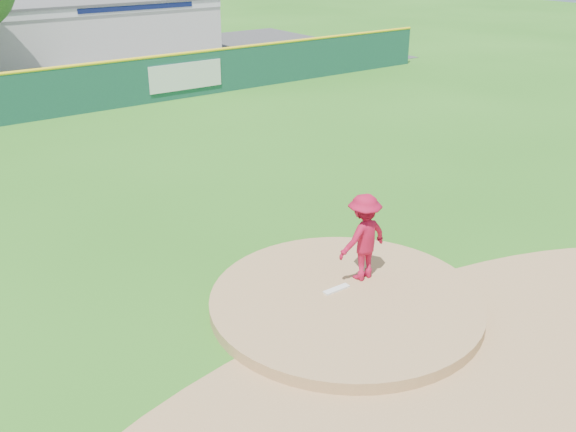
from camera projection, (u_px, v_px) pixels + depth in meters
ground at (345, 307)px, 13.01m from camera, size 120.00×120.00×0.00m
pitchers_mound at (345, 307)px, 13.01m from camera, size 5.50×5.50×0.50m
pitching_rubber at (336, 289)px, 13.12m from camera, size 0.60×0.15×0.04m
infield_dirt_arc at (461, 384)px, 10.78m from camera, size 15.40×15.40×0.01m
parking_lot at (5, 79)px, 33.04m from camera, size 44.00×16.00×0.02m
pitcher at (363, 237)px, 13.25m from camera, size 1.25×0.76×1.88m
pool_building_grp at (82, 27)px, 39.28m from camera, size 15.20×8.20×3.31m
fence_banners at (24, 98)px, 25.19m from camera, size 17.80×0.04×1.20m
outfield_fence at (57, 91)px, 25.93m from camera, size 40.00×0.14×2.07m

